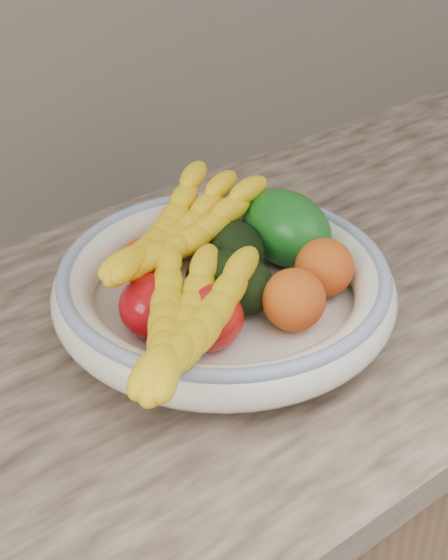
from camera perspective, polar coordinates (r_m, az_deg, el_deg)
kitchen_counter at (r=1.32m, az=-0.72°, el=-17.65°), size 2.44×0.66×1.40m
fruit_bowl at (r=0.97m, az=0.00°, el=-0.56°), size 0.39×0.39×0.08m
clementine_back_left at (r=1.02m, az=-5.38°, el=1.39°), size 0.06×0.06×0.05m
clementine_back_right at (r=1.06m, az=-2.78°, el=2.84°), size 0.06×0.06×0.05m
tomato_left at (r=0.92m, az=-4.60°, el=-1.75°), size 0.10×0.10×0.07m
tomato_near_left at (r=0.90m, az=-1.12°, el=-2.52°), size 0.08×0.08×0.07m
avocado_center at (r=0.95m, az=0.41°, el=-0.19°), size 0.11×0.13×0.07m
avocado_right at (r=1.00m, az=0.76°, el=1.72°), size 0.12×0.12×0.07m
green_mango at (r=1.03m, az=4.15°, el=3.45°), size 0.11×0.13×0.11m
peach_front at (r=0.93m, az=4.68°, el=-1.31°), size 0.09×0.09×0.07m
peach_right at (r=0.98m, az=6.69°, el=0.83°), size 0.09×0.09×0.07m
banana_bunch_back at (r=0.99m, az=-3.16°, el=2.71°), size 0.31×0.21×0.08m
banana_bunch_front at (r=0.85m, az=-2.70°, el=-3.39°), size 0.31×0.29×0.08m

